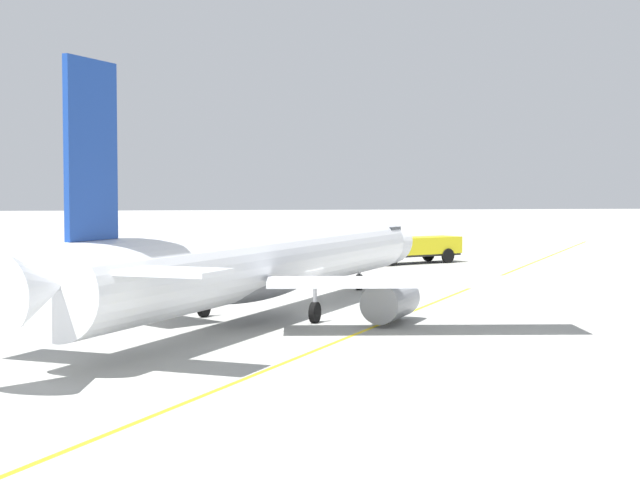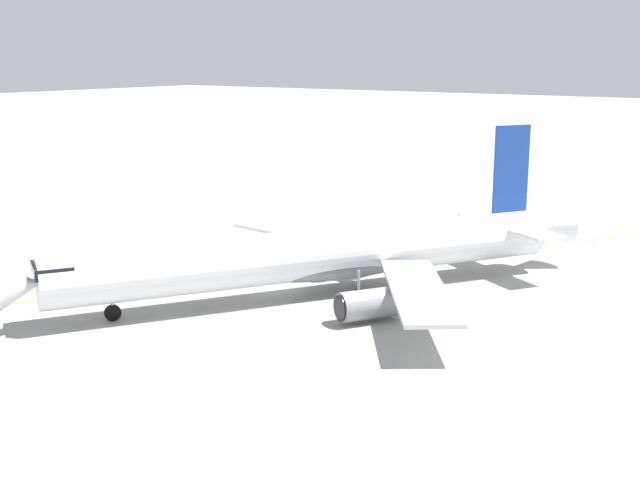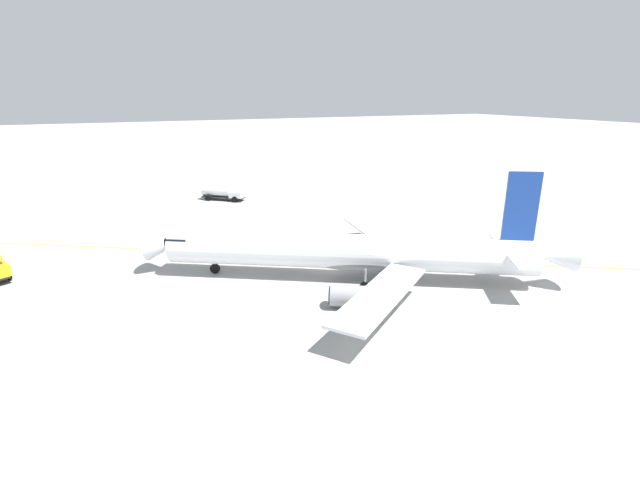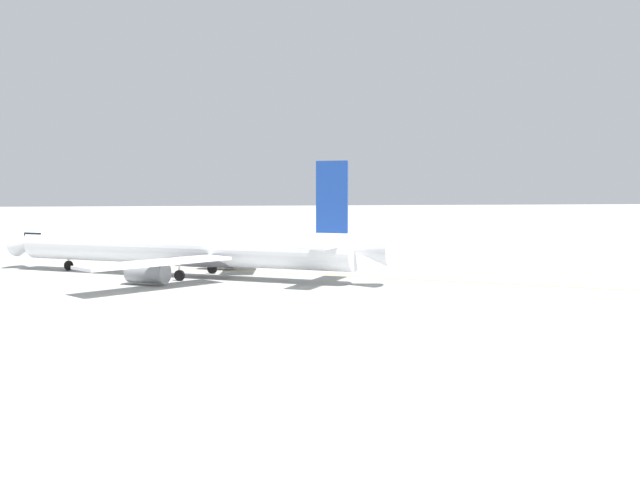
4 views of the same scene
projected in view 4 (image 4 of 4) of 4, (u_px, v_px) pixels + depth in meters
The scene contains 4 objects.
ground_plane at pixel (175, 274), 76.99m from camera, with size 600.00×600.00×0.00m, color #9E9E99.
airliner_main at pixel (185, 249), 74.45m from camera, with size 40.10×29.09×11.87m.
fuel_tanker_truck at pixel (166, 235), 116.54m from camera, with size 7.65×6.87×2.87m.
taxiway_centreline at pixel (210, 269), 81.12m from camera, with size 147.86×91.95×0.01m.
Camera 4 is at (-2.58, 78.09, 9.24)m, focal length 39.97 mm.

